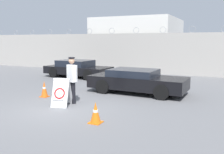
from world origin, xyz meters
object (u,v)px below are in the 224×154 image
traffic_cone_mid (44,89)px  barricade_sign (61,92)px  security_guard (72,77)px  parked_car_front_coupe (78,68)px  parked_car_rear_sedan (137,81)px  traffic_cone_near (96,113)px

traffic_cone_mid → barricade_sign: bearing=-30.3°
security_guard → parked_car_front_coupe: 7.29m
barricade_sign → security_guard: (0.15, 0.52, 0.51)m
security_guard → traffic_cone_mid: (-1.78, 0.43, -0.69)m
parked_car_front_coupe → parked_car_rear_sedan: bearing=-27.7°
traffic_cone_near → barricade_sign: bearing=150.4°
barricade_sign → parked_car_rear_sedan: (1.81, 3.50, 0.06)m
security_guard → traffic_cone_mid: bearing=11.7°
traffic_cone_near → traffic_cone_mid: (-3.78, 2.17, 0.03)m
security_guard → parked_car_rear_sedan: bearing=-93.8°
parked_car_front_coupe → parked_car_rear_sedan: size_ratio=1.01×
traffic_cone_mid → traffic_cone_near: bearing=-29.9°
barricade_sign → parked_car_front_coupe: (-3.61, 6.75, 0.07)m
traffic_cone_near → traffic_cone_mid: bearing=150.1°
barricade_sign → traffic_cone_near: bearing=-44.5°
barricade_sign → traffic_cone_mid: (-1.63, 0.96, -0.18)m
parked_car_front_coupe → parked_car_rear_sedan: 6.32m
security_guard → traffic_cone_near: security_guard is taller
parked_car_front_coupe → traffic_cone_mid: bearing=-67.9°
security_guard → traffic_cone_near: (1.99, -1.74, -0.72)m
traffic_cone_near → parked_car_rear_sedan: 4.73m
traffic_cone_near → traffic_cone_mid: 4.36m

